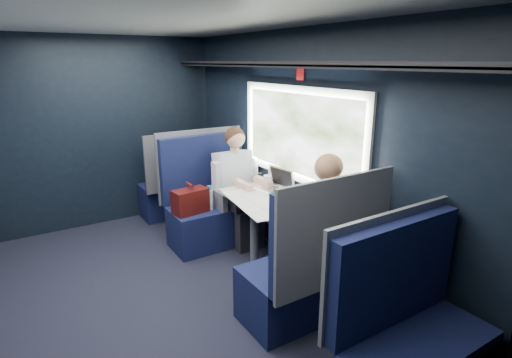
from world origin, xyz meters
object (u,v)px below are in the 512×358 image
seat_bay_near (210,206)px  laptop (277,185)px  bottle_small (271,176)px  seat_row_front (181,186)px  seat_row_back (409,340)px  woman (322,222)px  man (238,181)px  seat_bay_far (310,273)px  table (268,205)px  cup (267,180)px

seat_bay_near → laptop: bearing=-61.9°
bottle_small → seat_row_front: bearing=108.0°
seat_row_front → seat_row_back: 3.59m
woman → laptop: woman is taller
seat_row_front → man: 1.17m
man → seat_bay_near: bearing=147.8°
seat_bay_near → laptop: (0.40, -0.74, 0.38)m
seat_bay_far → bottle_small: seat_bay_far is taller
seat_bay_far → laptop: seat_bay_far is taller
seat_row_back → bottle_small: 2.25m
man → bottle_small: 0.41m
table → seat_row_back: bearing=-95.8°
seat_row_front → woman: (0.25, -2.50, 0.32)m
cup → bottle_small: bearing=7.3°
seat_bay_near → seat_row_front: (0.02, 0.93, -0.01)m
seat_row_back → man: 2.53m
laptop → cup: laptop is taller
man → woman: (0.00, -1.41, 0.01)m
woman → cup: (0.17, 1.07, 0.06)m
seat_row_front → bottle_small: 1.56m
seat_bay_far → man: bearing=81.0°
seat_bay_near → man: (0.27, -0.17, 0.29)m
table → seat_row_front: 1.82m
seat_row_back → man: (0.25, 2.50, 0.31)m
bottle_small → cup: bearing=-172.7°
cup → seat_row_back: bearing=-100.9°
seat_row_back → seat_row_front: bearing=90.0°
bottle_small → woman: bearing=-101.3°
seat_bay_near → seat_row_back: size_ratio=1.09×
seat_bay_far → cup: size_ratio=12.53×
seat_bay_near → man: man is taller
table → seat_bay_near: bearing=102.9°
table → bottle_small: 0.49m
seat_row_front → seat_bay_far: bearing=-90.0°
seat_row_front → cup: 1.54m
seat_bay_near → cup: bearing=-49.6°
table → man: bearing=84.5°
seat_row_front → bottle_small: seat_row_front is taller
table → seat_bay_near: seat_bay_near is taller
seat_bay_far → man: 1.62m
seat_row_front → cup: (0.42, -1.44, 0.38)m
woman → cup: 1.08m
woman → seat_row_back: bearing=-102.9°
table → seat_row_front: bearing=95.8°
seat_bay_far → man: size_ratio=0.95×
seat_bay_near → laptop: 0.92m
seat_bay_far → seat_bay_near: bearing=90.6°
seat_row_back → cup: seat_row_back is taller
seat_row_back → woman: 1.16m
man → cup: (0.17, -0.34, 0.07)m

